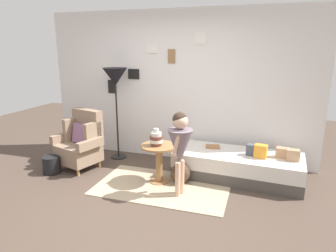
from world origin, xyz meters
name	(u,v)px	position (x,y,z in m)	size (l,w,h in m)	color
ground_plane	(134,208)	(0.00, 0.00, 0.00)	(12.00, 12.00, 0.00)	#4C3D33
gallery_wall	(177,87)	(0.00, 1.95, 1.30)	(4.80, 0.12, 2.60)	silver
rug	(162,187)	(0.15, 0.68, 0.01)	(1.90, 1.11, 0.01)	tan
armchair	(81,142)	(-1.38, 0.99, 0.44)	(0.86, 0.74, 0.97)	tan
daybed	(237,165)	(1.15, 1.34, 0.20)	(1.95, 0.93, 0.40)	#4C4742
pillow_head	(293,155)	(1.92, 1.28, 0.48)	(0.18, 0.12, 0.16)	tan
pillow_mid	(282,153)	(1.78, 1.35, 0.48)	(0.17, 0.12, 0.15)	tan
pillow_back	(261,151)	(1.47, 1.26, 0.50)	(0.18, 0.12, 0.20)	orange
pillow_extra	(254,150)	(1.38, 1.32, 0.48)	(0.22, 0.12, 0.17)	#474C56
side_table	(159,156)	(0.05, 0.83, 0.41)	(0.53, 0.53, 0.58)	#9E7042
vase_striped	(156,139)	(0.02, 0.80, 0.69)	(0.19, 0.19, 0.26)	brown
floor_lamp	(115,80)	(-1.01, 1.59, 1.42)	(0.43, 0.43, 1.63)	black
person_child	(180,143)	(0.46, 0.52, 0.75)	(0.34, 0.34, 1.16)	#D8AD8E
book_on_daybed	(213,147)	(0.73, 1.50, 0.42)	(0.22, 0.16, 0.03)	#9F6A3F
demijohn_near	(181,173)	(0.36, 0.90, 0.15)	(0.30, 0.30, 0.38)	#473323
magazine_basket	(52,165)	(-1.71, 0.62, 0.14)	(0.28, 0.28, 0.28)	black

